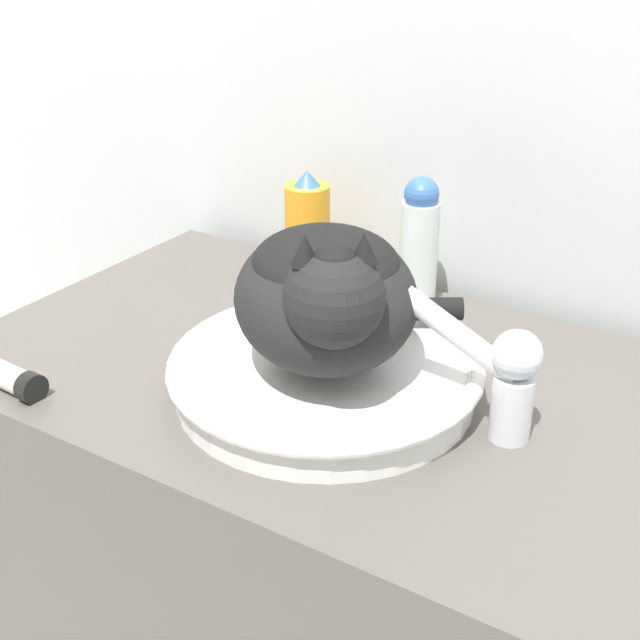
# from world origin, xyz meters

# --- Properties ---
(wall_back) EXTENTS (8.00, 0.05, 2.40)m
(wall_back) POSITION_xyz_m (0.00, 0.61, 1.20)
(wall_back) COLOR silver
(wall_back) RESTS_ON ground_plane
(vanity_counter) EXTENTS (0.90, 0.56, 0.84)m
(vanity_counter) POSITION_xyz_m (0.00, 0.28, 0.42)
(vanity_counter) COLOR #56514C
(vanity_counter) RESTS_ON ground_plane
(sink_basin) EXTENTS (0.36, 0.36, 0.05)m
(sink_basin) POSITION_xyz_m (0.02, 0.23, 0.87)
(sink_basin) COLOR white
(sink_basin) RESTS_ON vanity_counter
(cat) EXTENTS (0.31, 0.34, 0.18)m
(cat) POSITION_xyz_m (0.03, 0.22, 0.98)
(cat) COLOR black
(cat) RESTS_ON sink_basin
(faucet) EXTENTS (0.15, 0.06, 0.15)m
(faucet) POSITION_xyz_m (0.22, 0.26, 0.92)
(faucet) COLOR silver
(faucet) RESTS_ON vanity_counter
(lotion_bottle_white) EXTENTS (0.05, 0.05, 0.18)m
(lotion_bottle_white) POSITION_xyz_m (0.00, 0.50, 0.94)
(lotion_bottle_white) COLOR silver
(lotion_bottle_white) RESTS_ON vanity_counter
(spray_bottle_trigger) EXTENTS (0.07, 0.07, 0.16)m
(spray_bottle_trigger) POSITION_xyz_m (-0.18, 0.50, 0.92)
(spray_bottle_trigger) COLOR orange
(spray_bottle_trigger) RESTS_ON vanity_counter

